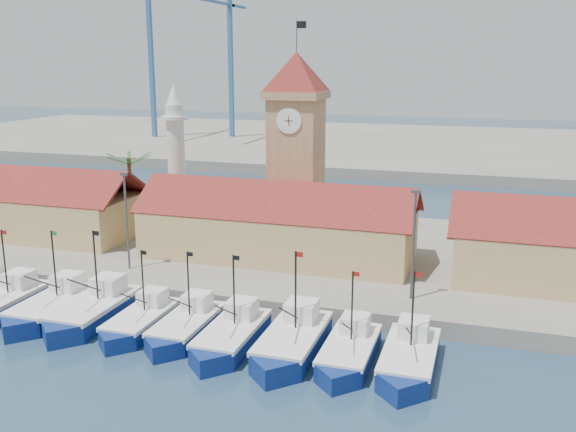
% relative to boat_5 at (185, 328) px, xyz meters
% --- Properties ---
extents(ground, '(400.00, 400.00, 0.00)m').
position_rel_boat_5_xyz_m(ground, '(1.74, -2.76, -0.71)').
color(ground, navy).
rests_on(ground, ground).
extents(quay, '(140.00, 32.00, 1.50)m').
position_rel_boat_5_xyz_m(quay, '(1.74, 21.24, 0.04)').
color(quay, gray).
rests_on(quay, ground).
extents(terminal, '(240.00, 80.00, 2.00)m').
position_rel_boat_5_xyz_m(terminal, '(1.74, 107.24, 0.29)').
color(terminal, gray).
rests_on(terminal, ground).
extents(boat_1, '(3.54, 9.71, 7.35)m').
position_rel_boat_5_xyz_m(boat_1, '(-16.53, -0.39, 0.05)').
color(boat_1, navy).
rests_on(boat_1, ground).
extents(boat_2, '(3.64, 9.96, 7.54)m').
position_rel_boat_5_xyz_m(boat_2, '(-12.05, 0.05, 0.07)').
color(boat_2, navy).
rests_on(boat_2, ground).
extents(boat_3, '(3.76, 10.31, 7.80)m').
position_rel_boat_5_xyz_m(boat_3, '(-8.31, 0.25, 0.09)').
color(boat_3, navy).
rests_on(boat_3, ground).
extents(boat_4, '(3.22, 8.82, 6.68)m').
position_rel_boat_5_xyz_m(boat_4, '(-3.81, -0.12, -0.02)').
color(boat_4, navy).
rests_on(boat_4, ground).
extents(boat_5, '(3.32, 9.10, 6.88)m').
position_rel_boat_5_xyz_m(boat_5, '(0.00, 0.00, 0.00)').
color(boat_5, navy).
rests_on(boat_5, ground).
extents(boat_6, '(3.47, 9.51, 7.20)m').
position_rel_boat_5_xyz_m(boat_6, '(3.98, -0.70, 0.03)').
color(boat_6, navy).
rests_on(boat_6, ground).
extents(boat_7, '(3.77, 10.34, 7.82)m').
position_rel_boat_5_xyz_m(boat_7, '(8.55, -0.40, 0.10)').
color(boat_7, navy).
rests_on(boat_7, ground).
extents(boat_8, '(3.29, 9.00, 6.81)m').
position_rel_boat_5_xyz_m(boat_8, '(12.71, -0.56, -0.01)').
color(boat_8, navy).
rests_on(boat_8, ground).
extents(boat_9, '(3.47, 9.52, 7.20)m').
position_rel_boat_5_xyz_m(boat_9, '(16.83, -0.48, 0.03)').
color(boat_9, navy).
rests_on(boat_9, ground).
extents(hall_left, '(31.20, 10.13, 7.61)m').
position_rel_boat_5_xyz_m(hall_left, '(-30.26, 17.24, 3.28)').
color(hall_left, tan).
rests_on(hall_left, quay).
extents(hall_center, '(27.04, 10.13, 7.61)m').
position_rel_boat_5_xyz_m(hall_center, '(1.74, 17.24, 3.28)').
color(hall_center, tan).
rests_on(hall_center, quay).
extents(clock_tower, '(5.80, 5.80, 22.70)m').
position_rel_boat_5_xyz_m(clock_tower, '(1.74, 23.24, 11.25)').
color(clock_tower, tan).
rests_on(clock_tower, quay).
extents(minaret, '(3.00, 3.00, 16.30)m').
position_rel_boat_5_xyz_m(minaret, '(-13.26, 25.24, 9.02)').
color(minaret, silver).
rests_on(minaret, quay).
extents(palm_tree, '(5.60, 5.03, 8.39)m').
position_rel_boat_5_xyz_m(palm_tree, '(-18.26, 23.24, 5.53)').
color(palm_tree, brown).
rests_on(palm_tree, quay).
extents(lamp_posts, '(80.70, 0.25, 9.03)m').
position_rel_boat_5_xyz_m(lamp_posts, '(2.24, 9.24, 5.77)').
color(lamp_posts, '#3F3F44').
rests_on(lamp_posts, quay).
extents(crane_blue_far, '(1.00, 32.91, 48.65)m').
position_rel_boat_5_xyz_m(crane_blue_far, '(-57.29, 97.96, 28.26)').
color(crane_blue_far, '#326399').
rests_on(crane_blue_far, terminal).
extents(crane_blue_near, '(1.00, 33.07, 38.80)m').
position_rel_boat_5_xyz_m(crane_blue_near, '(-39.36, 103.68, 22.85)').
color(crane_blue_near, '#326399').
rests_on(crane_blue_near, terminal).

